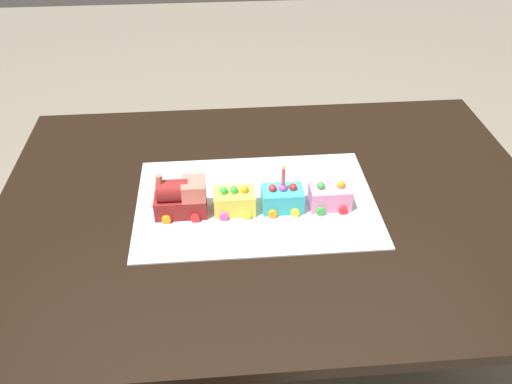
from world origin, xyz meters
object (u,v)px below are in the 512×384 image
Objects in this scene: dining_table at (272,232)px; cake_car_tanker_turquoise at (282,198)px; cake_car_gondola_lemon at (234,201)px; cake_locomotive at (181,198)px; birthday_candle at (283,175)px; cake_car_caboose_bubblegum at (330,196)px.

cake_car_tanker_turquoise is (0.02, -0.04, 0.14)m from dining_table.
cake_car_gondola_lemon and cake_car_tanker_turquoise have the same top height.
cake_locomotive reaches higher than cake_car_tanker_turquoise.
birthday_candle reaches higher than cake_car_gondola_lemon.
birthday_candle is at bearing 0.00° from cake_car_tanker_turquoise.
cake_car_tanker_turquoise is 0.07m from birthday_candle.
cake_car_gondola_lemon is 1.00× the size of cake_car_caboose_bubblegum.
cake_car_caboose_bubblegum is 1.69× the size of birthday_candle.
birthday_candle is at bearing -63.46° from dining_table.
cake_locomotive is at bearing 180.00° from cake_car_tanker_turquoise.
cake_locomotive is at bearing -180.00° from birthday_candle.
dining_table is 0.28m from cake_locomotive.
cake_locomotive is 0.37m from cake_car_caboose_bubblegum.
cake_locomotive is at bearing 180.00° from cake_car_caboose_bubblegum.
cake_locomotive is at bearing 180.00° from cake_car_gondola_lemon.
dining_table is 10.00× the size of cake_locomotive.
cake_car_tanker_turquoise is at bearing -0.00° from cake_locomotive.
dining_table is at bearing 164.57° from cake_car_caboose_bubblegum.
cake_locomotive is 1.40× the size of cake_car_caboose_bubblegum.
cake_car_gondola_lemon is 1.69× the size of birthday_candle.
dining_table is 14.00× the size of cake_car_gondola_lemon.
birthday_candle reaches higher than cake_car_tanker_turquoise.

